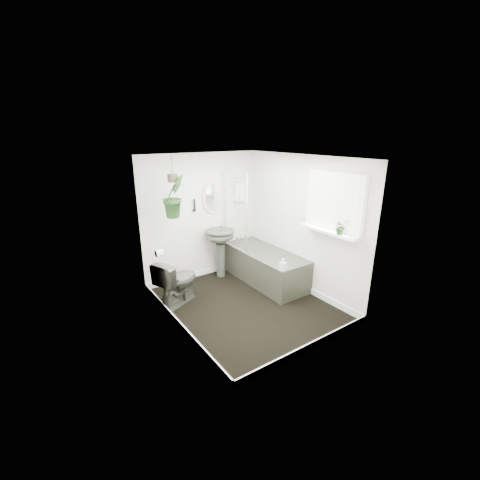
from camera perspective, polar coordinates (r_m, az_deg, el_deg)
floor at (r=5.26m, az=0.94°, el=-11.45°), size 2.30×2.80×0.02m
ceiling at (r=4.57m, az=1.10°, el=14.64°), size 2.30×2.80×0.02m
wall_back at (r=5.95m, az=-6.89°, el=4.09°), size 2.30×0.02×2.30m
wall_front at (r=3.81m, az=13.45°, el=-4.72°), size 2.30×0.02×2.30m
wall_left at (r=4.26m, az=-11.81°, el=-2.05°), size 0.02×2.80×2.30m
wall_right at (r=5.52m, az=10.89°, el=2.74°), size 0.02×2.80×2.30m
skirting at (r=5.23m, az=0.95°, el=-10.88°), size 2.30×2.80×0.10m
bathtub at (r=5.92m, az=4.49°, el=-4.71°), size 0.72×1.72×0.58m
bath_screen at (r=5.80m, az=-0.87°, el=5.16°), size 0.04×0.72×1.40m
shower_box at (r=6.21m, az=-0.12°, el=8.60°), size 0.20×0.10×0.35m
oval_mirror at (r=5.96m, az=-4.70°, el=7.62°), size 0.46×0.03×0.62m
wall_sconce at (r=5.79m, az=-8.08°, el=6.16°), size 0.04×0.04×0.22m
toilet_roll_holder at (r=4.98m, az=-14.16°, el=-2.25°), size 0.11×0.11×0.11m
window_recess at (r=4.90m, az=16.46°, el=6.35°), size 0.08×1.00×0.90m
window_sill at (r=4.95m, az=15.50°, el=1.52°), size 0.18×1.00×0.04m
window_blinds at (r=4.87m, az=16.12°, el=6.30°), size 0.01×0.86×0.76m
toilet at (r=5.25m, az=-11.08°, el=-7.14°), size 0.84×0.68×0.75m
pedestal_sink at (r=6.07m, az=-3.48°, el=-2.35°), size 0.63×0.58×0.92m
sill_plant at (r=4.75m, az=17.50°, el=2.29°), size 0.24×0.22×0.22m
hanging_plant at (r=5.14m, az=-11.66°, el=7.64°), size 0.43×0.38×0.68m
soap_bottle at (r=5.05m, az=7.64°, el=-4.28°), size 0.10×0.10×0.20m
hanging_pot at (r=5.10m, az=-11.86°, el=10.72°), size 0.16×0.16×0.12m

